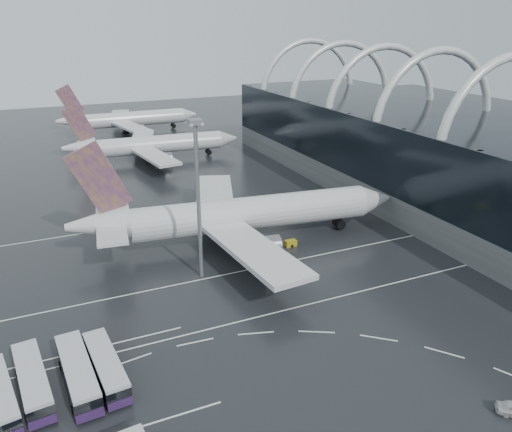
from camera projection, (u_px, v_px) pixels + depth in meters
name	position (u px, v px, depth m)	size (l,w,h in m)	color
ground	(247.00, 312.00, 73.45)	(420.00, 420.00, 0.00)	black
terminal	(468.00, 162.00, 109.68)	(42.00, 160.00, 34.90)	slate
lane_marking_near	(252.00, 318.00, 71.75)	(120.00, 0.25, 0.01)	white
lane_marking_mid	(219.00, 276.00, 83.64)	(120.00, 0.25, 0.01)	white
lane_marking_far	(174.00, 219.00, 107.42)	(120.00, 0.25, 0.01)	white
bus_bay_line_north	(76.00, 353.00, 64.34)	(28.00, 0.25, 0.01)	white
airliner_main	(236.00, 216.00, 94.65)	(63.56, 55.35, 21.51)	silver
airliner_gate_b	(151.00, 145.00, 150.99)	(52.77, 47.39, 18.33)	silver
airliner_gate_c	(127.00, 120.00, 189.12)	(52.61, 48.77, 18.82)	silver
bus_row_near_a	(0.00, 396.00, 54.69)	(4.63, 12.32, 2.96)	#231542
bus_row_near_b	(33.00, 381.00, 56.81)	(4.26, 12.98, 3.14)	#231542
bus_row_near_c	(78.00, 373.00, 57.94)	(4.01, 13.48, 3.27)	#231542
bus_row_near_d	(106.00, 366.00, 59.25)	(3.90, 12.57, 3.05)	#231542
floodlight_mast	(198.00, 182.00, 77.51)	(2.02, 2.02, 26.32)	gray
gse_cart_belly_a	(291.00, 243.00, 94.48)	(2.17, 1.28, 1.18)	#AF9217
gse_cart_belly_b	(297.00, 207.00, 112.63)	(2.33, 1.38, 1.27)	slate
gse_cart_belly_e	(256.00, 220.00, 105.49)	(2.06, 1.22, 1.12)	#AF9217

